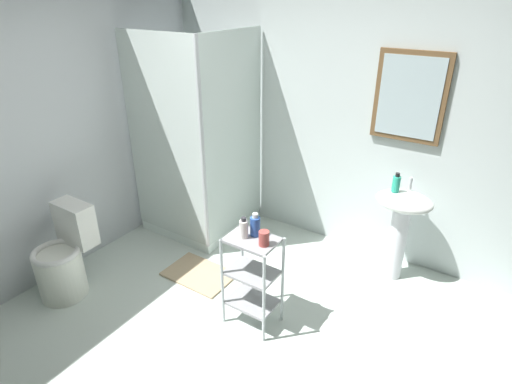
% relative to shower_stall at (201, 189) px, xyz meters
% --- Properties ---
extents(ground_plane, '(4.20, 4.20, 0.02)m').
position_rel_shower_stall_xyz_m(ground_plane, '(1.19, -1.23, -0.47)').
color(ground_plane, silver).
extents(wall_back, '(4.20, 0.14, 2.50)m').
position_rel_shower_stall_xyz_m(wall_back, '(1.20, 0.62, 0.79)').
color(wall_back, silver).
rests_on(wall_back, ground_plane).
extents(wall_left, '(0.10, 4.20, 2.50)m').
position_rel_shower_stall_xyz_m(wall_left, '(-0.66, -1.23, 0.79)').
color(wall_left, silver).
rests_on(wall_left, ground_plane).
extents(shower_stall, '(0.92, 0.92, 2.00)m').
position_rel_shower_stall_xyz_m(shower_stall, '(0.00, 0.00, 0.00)').
color(shower_stall, white).
rests_on(shower_stall, ground_plane).
extents(pedestal_sink, '(0.46, 0.37, 0.81)m').
position_rel_shower_stall_xyz_m(pedestal_sink, '(1.92, 0.29, 0.12)').
color(pedestal_sink, white).
rests_on(pedestal_sink, ground_plane).
extents(sink_faucet, '(0.03, 0.03, 0.10)m').
position_rel_shower_stall_xyz_m(sink_faucet, '(1.92, 0.41, 0.40)').
color(sink_faucet, silver).
rests_on(sink_faucet, pedestal_sink).
extents(toilet, '(0.37, 0.49, 0.76)m').
position_rel_shower_stall_xyz_m(toilet, '(-0.29, -1.40, -0.15)').
color(toilet, white).
rests_on(toilet, ground_plane).
extents(storage_cart, '(0.38, 0.28, 0.74)m').
position_rel_shower_stall_xyz_m(storage_cart, '(1.20, -0.85, -0.03)').
color(storage_cart, silver).
rests_on(storage_cart, ground_plane).
extents(hand_soap_bottle, '(0.06, 0.06, 0.16)m').
position_rel_shower_stall_xyz_m(hand_soap_bottle, '(1.84, 0.29, 0.42)').
color(hand_soap_bottle, '#2DBC99').
rests_on(hand_soap_bottle, pedestal_sink).
extents(lotion_bottle_white, '(0.06, 0.06, 0.16)m').
position_rel_shower_stall_xyz_m(lotion_bottle_white, '(1.13, -0.87, 0.35)').
color(lotion_bottle_white, white).
rests_on(lotion_bottle_white, storage_cart).
extents(shampoo_bottle_blue, '(0.07, 0.07, 0.17)m').
position_rel_shower_stall_xyz_m(shampoo_bottle_blue, '(1.18, -0.80, 0.35)').
color(shampoo_bottle_blue, '#2D55AE').
rests_on(shampoo_bottle_blue, storage_cart).
extents(rinse_cup, '(0.07, 0.07, 0.11)m').
position_rel_shower_stall_xyz_m(rinse_cup, '(1.30, -0.87, 0.33)').
color(rinse_cup, '#B24742').
rests_on(rinse_cup, storage_cart).
extents(bath_mat, '(0.60, 0.40, 0.02)m').
position_rel_shower_stall_xyz_m(bath_mat, '(0.48, -0.65, -0.45)').
color(bath_mat, tan).
rests_on(bath_mat, ground_plane).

